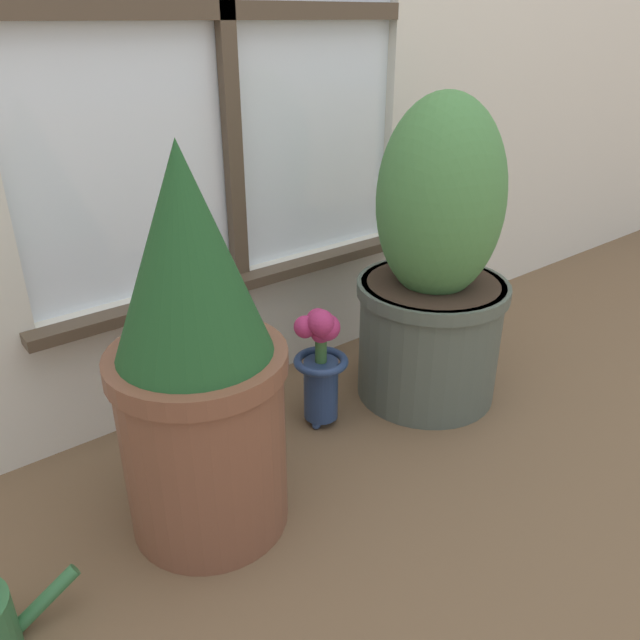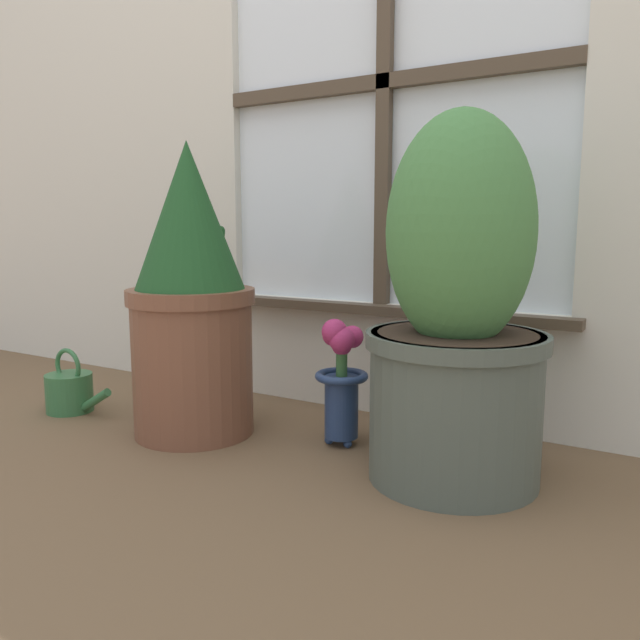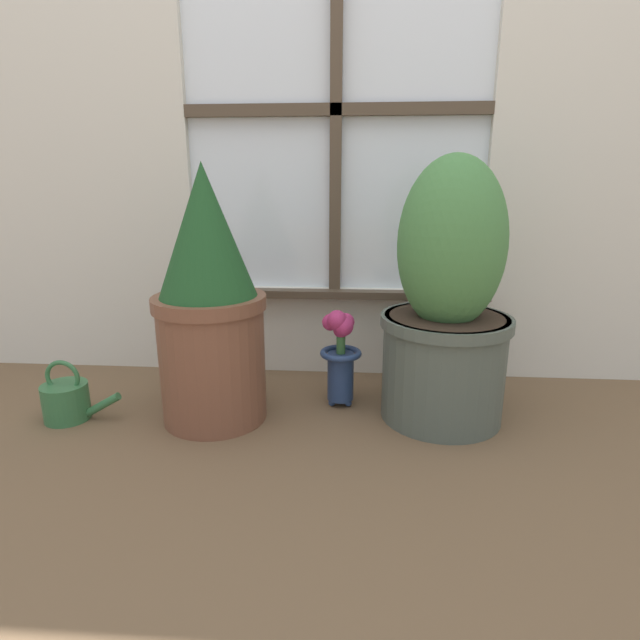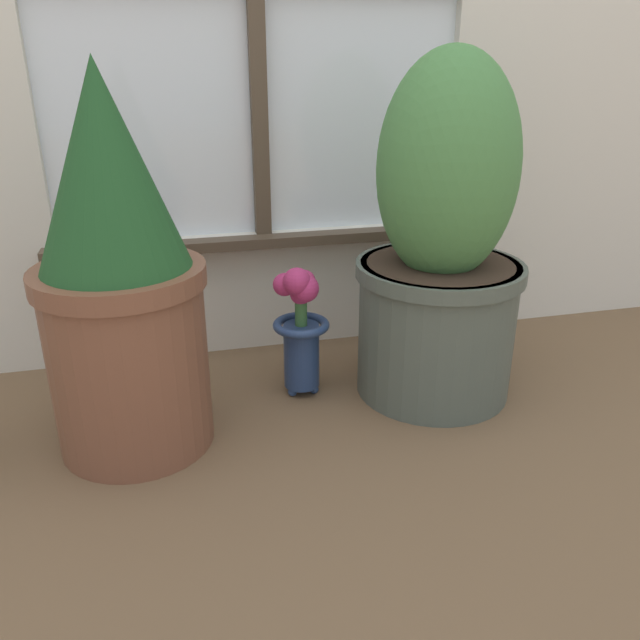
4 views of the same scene
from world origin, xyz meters
TOP-DOWN VIEW (x-y plane):
  - ground_plane at (0.00, 0.00)m, footprint 10.00×10.00m
  - potted_plant_left at (-0.31, 0.19)m, footprint 0.30×0.30m
  - potted_plant_right at (0.31, 0.25)m, footprint 0.35×0.35m
  - flower_vase at (0.03, 0.30)m, footprint 0.12×0.12m
  - watering_can at (-0.71, 0.15)m, footprint 0.22×0.12m

SIDE VIEW (x-z plane):
  - ground_plane at x=0.00m, z-range 0.00..0.00m
  - watering_can at x=-0.71m, z-range -0.03..0.14m
  - flower_vase at x=0.03m, z-range 0.02..0.30m
  - potted_plant_right at x=0.31m, z-range -0.03..0.67m
  - potted_plant_left at x=-0.31m, z-range -0.02..0.67m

